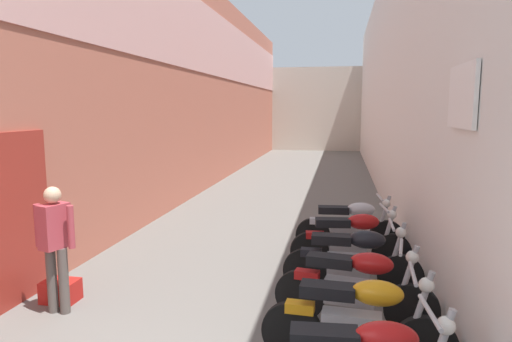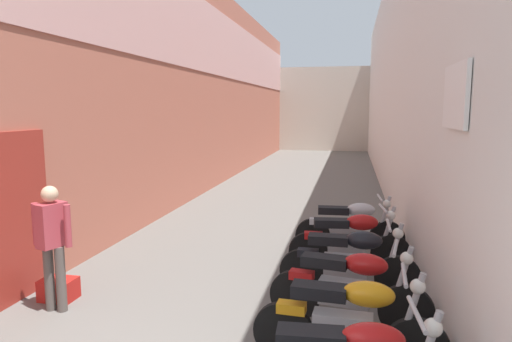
# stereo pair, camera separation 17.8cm
# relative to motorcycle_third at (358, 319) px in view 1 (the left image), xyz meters

# --- Properties ---
(ground_plane) EXTENTS (41.28, 41.28, 0.00)m
(ground_plane) POSITION_rel_motorcycle_third_xyz_m (-1.65, 8.06, -0.50)
(ground_plane) COLOR #66635E
(building_left) EXTENTS (0.45, 25.28, 6.30)m
(building_left) POSITION_rel_motorcycle_third_xyz_m (-4.44, 10.01, 2.69)
(building_left) COLOR #B76651
(building_left) RESTS_ON ground
(building_right) EXTENTS (0.45, 25.28, 6.52)m
(building_right) POSITION_rel_motorcycle_third_xyz_m (1.14, 10.05, 2.76)
(building_right) COLOR silver
(building_right) RESTS_ON ground
(building_far_end) EXTENTS (8.19, 2.00, 4.89)m
(building_far_end) POSITION_rel_motorcycle_third_xyz_m (-1.65, 23.70, 1.94)
(building_far_end) COLOR beige
(building_far_end) RESTS_ON ground
(motorcycle_third) EXTENTS (1.85, 0.58, 1.04)m
(motorcycle_third) POSITION_rel_motorcycle_third_xyz_m (0.00, 0.00, 0.00)
(motorcycle_third) COLOR black
(motorcycle_third) RESTS_ON ground
(motorcycle_fourth) EXTENTS (1.84, 0.58, 1.04)m
(motorcycle_fourth) POSITION_rel_motorcycle_third_xyz_m (-0.00, 0.84, 0.00)
(motorcycle_fourth) COLOR black
(motorcycle_fourth) RESTS_ON ground
(motorcycle_fifth) EXTENTS (1.85, 0.58, 1.04)m
(motorcycle_fifth) POSITION_rel_motorcycle_third_xyz_m (0.00, 1.75, 0.00)
(motorcycle_fifth) COLOR black
(motorcycle_fifth) RESTS_ON ground
(motorcycle_sixth) EXTENTS (1.85, 0.58, 1.04)m
(motorcycle_sixth) POSITION_rel_motorcycle_third_xyz_m (-0.00, 2.68, 0.00)
(motorcycle_sixth) COLOR black
(motorcycle_sixth) RESTS_ON ground
(motorcycle_seventh) EXTENTS (1.85, 0.58, 1.04)m
(motorcycle_seventh) POSITION_rel_motorcycle_third_xyz_m (-0.00, 3.54, 0.00)
(motorcycle_seventh) COLOR black
(motorcycle_seventh) RESTS_ON ground
(pedestrian_mid_alley) EXTENTS (0.52, 0.39, 1.57)m
(pedestrian_mid_alley) POSITION_rel_motorcycle_third_xyz_m (-3.55, 0.56, 0.42)
(pedestrian_mid_alley) COLOR #564C47
(pedestrian_mid_alley) RESTS_ON ground
(plastic_crate) EXTENTS (0.44, 0.32, 0.28)m
(plastic_crate) POSITION_rel_motorcycle_third_xyz_m (-3.73, 0.85, -0.36)
(plastic_crate) COLOR red
(plastic_crate) RESTS_ON ground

